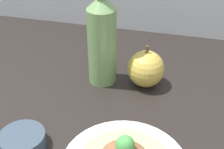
% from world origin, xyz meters
% --- Properties ---
extents(cider_bottle, '(0.07, 0.07, 0.31)m').
position_xyz_m(cider_bottle, '(-0.11, 0.21, 0.12)').
color(cider_bottle, '#729E5B').
rests_on(cider_bottle, ground_plane).
extents(apple, '(0.09, 0.09, 0.11)m').
position_xyz_m(apple, '(-0.01, 0.22, 0.04)').
color(apple, gold).
rests_on(apple, ground_plane).
extents(dipping_bowl, '(0.09, 0.09, 0.03)m').
position_xyz_m(dipping_bowl, '(-0.20, -0.04, 0.01)').
color(dipping_bowl, '#384756').
rests_on(dipping_bowl, ground_plane).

